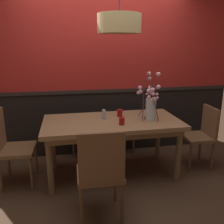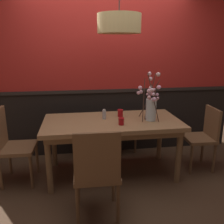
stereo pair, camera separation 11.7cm
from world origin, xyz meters
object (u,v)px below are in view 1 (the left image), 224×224
object	(u,v)px
vase_with_blossoms	(151,104)
pendant_lamp	(119,24)
dining_table	(112,127)
candle_holder_nearer_edge	(120,113)
chair_near_side_left	(101,170)
chair_head_west_end	(10,144)
chair_far_side_right	(118,117)
candle_holder_nearer_center	(122,121)
condiment_bottle	(104,114)
chair_far_side_left	(86,121)
chair_head_east_end	(202,133)

from	to	relation	value
vase_with_blossoms	pendant_lamp	xyz separation A→B (m)	(-0.42, 0.01, 0.97)
dining_table	candle_holder_nearer_edge	xyz separation A→B (m)	(0.14, 0.16, 0.14)
chair_near_side_left	chair_head_west_end	size ratio (longest dim) A/B	1.00
chair_far_side_right	candle_holder_nearer_center	distance (m)	1.08
candle_holder_nearer_edge	pendant_lamp	bearing A→B (deg)	-107.13
chair_head_west_end	condiment_bottle	bearing A→B (deg)	3.97
dining_table	condiment_bottle	size ratio (longest dim) A/B	13.46
chair_far_side_left	chair_head_east_end	size ratio (longest dim) A/B	1.04
chair_far_side_right	condiment_bottle	world-z (taller)	chair_far_side_right
chair_head_east_end	condiment_bottle	xyz separation A→B (m)	(-1.39, 0.10, 0.33)
chair_far_side_left	pendant_lamp	world-z (taller)	pendant_lamp
pendant_lamp	chair_far_side_left	bearing A→B (deg)	112.27
chair_far_side_right	chair_far_side_left	bearing A→B (deg)	-179.20
dining_table	chair_near_side_left	distance (m)	0.91
chair_near_side_left	candle_holder_nearer_edge	xyz separation A→B (m)	(0.42, 1.02, 0.28)
chair_near_side_left	condiment_bottle	xyz separation A→B (m)	(0.19, 0.93, 0.29)
vase_with_blossoms	candle_holder_nearer_center	world-z (taller)	vase_with_blossoms
chair_head_east_end	vase_with_blossoms	xyz separation A→B (m)	(-0.80, -0.03, 0.47)
candle_holder_nearer_edge	pendant_lamp	world-z (taller)	pendant_lamp
chair_head_east_end	pendant_lamp	world-z (taller)	pendant_lamp
chair_head_east_end	pendant_lamp	xyz separation A→B (m)	(-1.22, -0.02, 1.44)
chair_head_west_end	dining_table	bearing A→B (deg)	0.29
chair_far_side_left	pendant_lamp	size ratio (longest dim) A/B	1.19
candle_holder_nearer_center	chair_far_side_right	bearing A→B (deg)	80.34
chair_near_side_left	condiment_bottle	bearing A→B (deg)	78.76
candle_holder_nearer_center	pendant_lamp	xyz separation A→B (m)	(-0.01, 0.15, 1.13)
dining_table	pendant_lamp	xyz separation A→B (m)	(0.08, -0.05, 1.27)
pendant_lamp	candle_holder_nearer_center	bearing A→B (deg)	-87.24
chair_far_side_left	chair_near_side_left	bearing A→B (deg)	-89.91
candle_holder_nearer_center	candle_holder_nearer_edge	size ratio (longest dim) A/B	0.93
pendant_lamp	chair_near_side_left	bearing A→B (deg)	-113.65
candle_holder_nearer_edge	condiment_bottle	distance (m)	0.25
dining_table	chair_far_side_right	size ratio (longest dim) A/B	1.79
dining_table	vase_with_blossoms	world-z (taller)	vase_with_blossoms
candle_holder_nearer_center	chair_head_east_end	bearing A→B (deg)	8.06
chair_head_east_end	candle_holder_nearer_center	world-z (taller)	chair_head_east_end
candle_holder_nearer_edge	chair_far_side_left	bearing A→B (deg)	122.24
chair_head_west_end	candle_holder_nearer_center	size ratio (longest dim) A/B	10.59
chair_near_side_left	candle_holder_nearer_edge	bearing A→B (deg)	67.62
chair_far_side_right	chair_head_west_end	distance (m)	1.75
chair_near_side_left	pendant_lamp	world-z (taller)	pendant_lamp
dining_table	candle_holder_nearer_center	distance (m)	0.26
chair_near_side_left	candle_holder_nearer_edge	world-z (taller)	chair_near_side_left
chair_far_side_right	condiment_bottle	bearing A→B (deg)	-114.96
chair_near_side_left	candle_holder_nearer_center	size ratio (longest dim) A/B	10.60
candle_holder_nearer_edge	condiment_bottle	bearing A→B (deg)	-160.52
chair_head_west_end	vase_with_blossoms	size ratio (longest dim) A/B	1.51
vase_with_blossoms	condiment_bottle	distance (m)	0.63
chair_far_side_left	chair_head_east_end	xyz separation A→B (m)	(1.57, -0.86, -0.01)
chair_head_west_end	condiment_bottle	xyz separation A→B (m)	(1.19, 0.08, 0.29)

